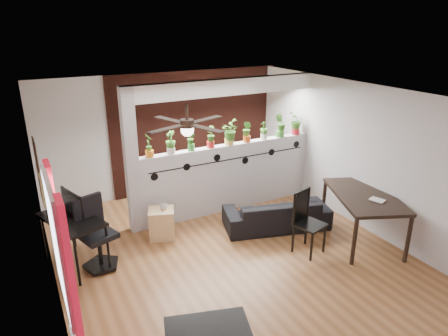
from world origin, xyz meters
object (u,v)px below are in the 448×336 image
potted_plant_3 (211,136)px  potted_plant_0 (149,145)px  potted_plant_6 (264,130)px  potted_plant_5 (247,131)px  cup (164,207)px  computer_desk (72,223)px  coffee_table (207,331)px  potted_plant_2 (191,140)px  sofa (276,214)px  dining_table (365,199)px  potted_plant_4 (229,132)px  ceiling_fan (187,126)px  potted_plant_1 (170,142)px  cube_shelf (162,223)px  potted_plant_8 (296,123)px  potted_plant_7 (280,125)px  office_chair (96,238)px  folding_chair (305,216)px

potted_plant_3 → potted_plant_0: bearing=180.0°
potted_plant_6 → potted_plant_5: bearing=180.0°
potted_plant_3 → cup: 1.58m
computer_desk → coffee_table: computer_desk is taller
potted_plant_0 → potted_plant_2: 0.79m
computer_desk → coffee_table: bearing=-69.1°
cup → sofa: bearing=-18.0°
potted_plant_0 → dining_table: (3.02, -2.14, -0.81)m
sofa → dining_table: size_ratio=1.00×
potted_plant_5 → cup: bearing=-166.4°
potted_plant_0 → potted_plant_4: bearing=0.0°
ceiling_fan → coffee_table: bearing=-107.0°
potted_plant_5 → potted_plant_1: bearing=180.0°
cube_shelf → cup: size_ratio=4.38×
potted_plant_8 → coffee_table: potted_plant_8 is taller
cube_shelf → cup: (0.05, 0.00, 0.31)m
potted_plant_0 → computer_desk: bearing=-156.2°
potted_plant_5 → computer_desk: potted_plant_5 is taller
ceiling_fan → potted_plant_6: size_ratio=3.21×
ceiling_fan → potted_plant_2: (0.81, 1.80, -0.77)m
dining_table → potted_plant_3: bearing=130.5°
dining_table → potted_plant_1: bearing=140.7°
potted_plant_3 → sofa: bearing=-54.2°
cube_shelf → computer_desk: size_ratio=0.42×
ceiling_fan → potted_plant_2: size_ratio=3.25×
cup → potted_plant_1: bearing=52.9°
potted_plant_7 → potted_plant_2: bearing=180.0°
computer_desk → office_chair: bearing=-33.2°
potted_plant_5 → cup: size_ratio=3.45×
potted_plant_3 → dining_table: bearing=-49.5°
potted_plant_3 → potted_plant_8: bearing=0.0°
potted_plant_8 → potted_plant_1: bearing=180.0°
potted_plant_6 → coffee_table: 4.48m
potted_plant_2 → potted_plant_3: 0.40m
coffee_table → potted_plant_5: bearing=53.2°
potted_plant_8 → sofa: size_ratio=0.25×
potted_plant_7 → computer_desk: potted_plant_7 is taller
potted_plant_5 → sofa: (0.00, -1.10, -1.31)m
ceiling_fan → potted_plant_8: size_ratio=2.61×
potted_plant_1 → folding_chair: size_ratio=0.39×
potted_plant_6 → potted_plant_8: (0.79, 0.00, 0.04)m
potted_plant_6 → coffee_table: size_ratio=0.36×
ceiling_fan → potted_plant_0: (0.02, 1.80, -0.74)m
folding_chair → ceiling_fan: bearing=175.3°
ceiling_fan → potted_plant_4: 2.51m
potted_plant_5 → coffee_table: potted_plant_5 is taller
potted_plant_1 → cup: potted_plant_1 is taller
potted_plant_3 → potted_plant_6: size_ratio=1.10×
potted_plant_1 → computer_desk: size_ratio=0.33×
potted_plant_2 → dining_table: 3.19m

